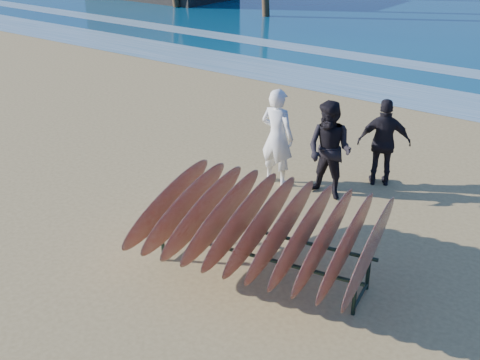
{
  "coord_description": "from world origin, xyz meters",
  "views": [
    {
      "loc": [
        5.14,
        -6.15,
        4.9
      ],
      "look_at": [
        0.0,
        0.8,
        0.95
      ],
      "focal_mm": 45.0,
      "sensor_mm": 36.0,
      "label": 1
    }
  ],
  "objects": [
    {
      "name": "surfboard_rack",
      "position": [
        0.98,
        -0.0,
        0.83
      ],
      "size": [
        3.54,
        2.98,
        1.29
      ],
      "rotation": [
        0.0,
        0.0,
        0.17
      ],
      "color": "black",
      "rests_on": "ground"
    },
    {
      "name": "person_dark_b",
      "position": [
        1.04,
        3.95,
        0.85
      ],
      "size": [
        1.07,
        0.83,
        1.69
      ],
      "primitive_type": "imported",
      "rotation": [
        0.0,
        0.0,
        3.64
      ],
      "color": "black",
      "rests_on": "ground"
    },
    {
      "name": "person_white",
      "position": [
        -0.61,
        2.8,
        0.94
      ],
      "size": [
        0.69,
        0.45,
        1.87
      ],
      "primitive_type": "imported",
      "rotation": [
        0.0,
        0.0,
        3.15
      ],
      "color": "white",
      "rests_on": "ground"
    },
    {
      "name": "foam_far",
      "position": [
        0.0,
        13.5,
        0.01
      ],
      "size": [
        160.0,
        160.0,
        0.0
      ],
      "primitive_type": "plane",
      "color": "white",
      "rests_on": "ground"
    },
    {
      "name": "foam_near",
      "position": [
        0.0,
        10.0,
        0.01
      ],
      "size": [
        160.0,
        160.0,
        0.0
      ],
      "primitive_type": "plane",
      "color": "white",
      "rests_on": "ground"
    },
    {
      "name": "person_dark_a",
      "position": [
        0.48,
        2.85,
        0.9
      ],
      "size": [
        0.89,
        0.7,
        1.81
      ],
      "primitive_type": "imported",
      "rotation": [
        0.0,
        0.0,
        -0.02
      ],
      "color": "black",
      "rests_on": "ground"
    },
    {
      "name": "ground",
      "position": [
        0.0,
        0.0,
        0.0
      ],
      "size": [
        120.0,
        120.0,
        0.0
      ],
      "primitive_type": "plane",
      "color": "tan",
      "rests_on": "ground"
    }
  ]
}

